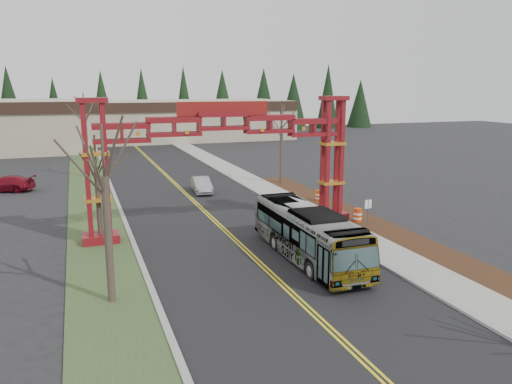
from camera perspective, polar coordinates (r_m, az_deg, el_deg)
name	(u,v)px	position (r m, az deg, el deg)	size (l,w,h in m)	color
ground	(373,370)	(18.60, 13.18, -19.19)	(200.00, 200.00, 0.00)	black
road	(200,207)	(40.37, -6.40, -1.75)	(12.00, 110.00, 0.02)	black
lane_line_left	(199,207)	(40.34, -6.56, -1.75)	(0.12, 100.00, 0.01)	yellow
lane_line_right	(202,207)	(40.40, -6.23, -1.72)	(0.12, 100.00, 0.01)	yellow
curb_right	(271,201)	(42.16, 1.75, -1.00)	(0.30, 110.00, 0.15)	#969691
sidewalk_right	(287,199)	(42.71, 3.56, -0.85)	(2.60, 110.00, 0.14)	gray
landscape_strip	(427,249)	(31.57, 18.96, -6.16)	(2.60, 50.00, 0.12)	black
grass_median	(96,216)	(39.36, -17.80, -2.58)	(4.00, 110.00, 0.08)	#344B25
curb_left	(122,213)	(39.44, -15.12, -2.33)	(0.30, 110.00, 0.15)	#969691
gateway_arch	(224,142)	(32.66, -3.73, 5.70)	(18.20, 1.60, 8.90)	maroon
retail_building_east	(182,119)	(95.25, -8.41, 8.21)	(38.00, 20.30, 7.00)	tan
conifer_treeline	(122,102)	(105.64, -15.06, 9.90)	(116.10, 5.60, 13.00)	black
transit_bus	(308,234)	(28.04, 5.93, -4.77)	(2.50, 10.67, 2.97)	#B1B3B9
silver_sedan	(201,185)	(45.94, -6.26, 0.81)	(1.49, 4.26, 1.40)	#A5A8AD
parked_car_mid_a	(6,184)	(51.60, -26.66, 0.85)	(2.03, 4.99, 1.45)	maroon
bare_tree_median_near	(104,178)	(22.27, -16.94, 1.58)	(3.42, 3.42, 8.00)	#382D26
bare_tree_median_mid	(96,168)	(31.57, -17.80, 2.65)	(2.95, 2.95, 6.71)	#382D26
bare_tree_median_far	(85,115)	(55.77, -19.01, 8.37)	(3.34, 3.34, 8.91)	#382D26
bare_tree_right_far	(282,126)	(49.22, 2.95, 7.49)	(3.25, 3.25, 7.89)	#382D26
street_sign	(368,209)	(34.07, 12.68, -1.88)	(0.49, 0.06, 2.16)	#3F3F44
barrel_south	(358,216)	(36.14, 11.56, -2.68)	(0.59, 0.59, 1.09)	red
barrel_mid	(323,207)	(38.90, 7.71, -1.66)	(0.48, 0.48, 0.89)	red
barrel_north	(319,196)	(42.20, 7.16, -0.47)	(0.55, 0.55, 1.02)	red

